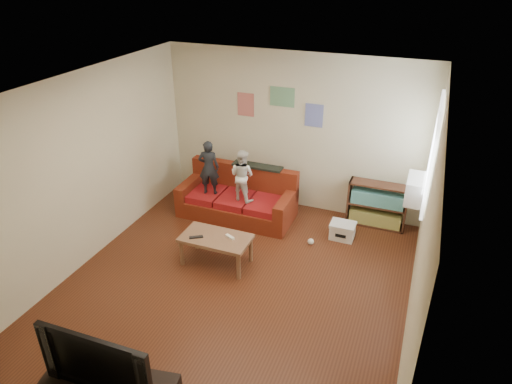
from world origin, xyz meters
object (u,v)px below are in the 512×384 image
(child_a, at_px, (209,168))
(bookshelf, at_px, (377,207))
(sofa, at_px, (238,199))
(television, at_px, (103,356))
(coffee_table, at_px, (216,241))
(file_box, at_px, (342,231))
(child_b, at_px, (242,175))

(child_a, distance_m, bookshelf, 2.84)
(sofa, bearing_deg, television, -83.95)
(television, bearing_deg, sofa, 94.73)
(sofa, relative_size, coffee_table, 1.95)
(coffee_table, relative_size, television, 0.87)
(sofa, height_order, file_box, sofa)
(child_a, relative_size, child_b, 1.09)
(file_box, bearing_deg, child_a, -178.33)
(bookshelf, bearing_deg, sofa, -167.45)
(child_a, relative_size, coffee_table, 0.95)
(bookshelf, bearing_deg, child_a, -166.13)
(file_box, relative_size, television, 0.34)
(coffee_table, relative_size, bookshelf, 1.05)
(child_a, height_order, television, child_a)
(sofa, height_order, child_a, child_a)
(child_a, distance_m, coffee_table, 1.53)
(sofa, relative_size, child_a, 2.05)
(child_a, xyz_separation_m, coffee_table, (0.72, -1.25, -0.50))
(sofa, xyz_separation_m, television, (0.43, -4.04, 0.52))
(child_a, height_order, bookshelf, child_a)
(child_b, height_order, television, child_b)
(child_b, bearing_deg, child_a, 13.01)
(child_a, relative_size, television, 0.83)
(television, bearing_deg, bookshelf, 66.75)
(bookshelf, bearing_deg, child_b, -162.41)
(child_a, distance_m, television, 3.98)
(sofa, height_order, television, television)
(coffee_table, relative_size, file_box, 2.54)
(child_a, xyz_separation_m, child_b, (0.60, 0.00, -0.04))
(sofa, height_order, child_b, child_b)
(child_b, distance_m, bookshelf, 2.27)
(child_a, xyz_separation_m, television, (0.88, -3.88, -0.07))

